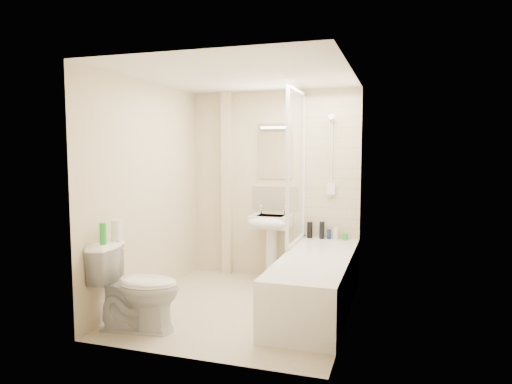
% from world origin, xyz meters
% --- Properties ---
extents(floor, '(2.50, 2.50, 0.00)m').
position_xyz_m(floor, '(0.00, 0.00, 0.00)').
color(floor, beige).
rests_on(floor, ground).
extents(wall_back, '(2.20, 0.02, 2.40)m').
position_xyz_m(wall_back, '(0.00, 1.25, 1.20)').
color(wall_back, beige).
rests_on(wall_back, ground).
extents(wall_left, '(0.02, 2.50, 2.40)m').
position_xyz_m(wall_left, '(-1.10, 0.00, 1.20)').
color(wall_left, beige).
rests_on(wall_left, ground).
extents(wall_right, '(0.02, 2.50, 2.40)m').
position_xyz_m(wall_right, '(1.10, 0.00, 1.20)').
color(wall_right, beige).
rests_on(wall_right, ground).
extents(ceiling, '(2.20, 2.50, 0.02)m').
position_xyz_m(ceiling, '(0.00, 0.00, 2.40)').
color(ceiling, white).
rests_on(ceiling, wall_back).
extents(tile_back, '(0.70, 0.01, 1.75)m').
position_xyz_m(tile_back, '(0.75, 1.24, 1.42)').
color(tile_back, beige).
rests_on(tile_back, wall_back).
extents(tile_right, '(0.01, 2.10, 1.75)m').
position_xyz_m(tile_right, '(1.09, 0.20, 1.42)').
color(tile_right, beige).
rests_on(tile_right, wall_right).
extents(pipe_boxing, '(0.12, 0.12, 2.40)m').
position_xyz_m(pipe_boxing, '(-0.62, 1.19, 1.20)').
color(pipe_boxing, beige).
rests_on(pipe_boxing, ground).
extents(splashback, '(0.60, 0.02, 0.30)m').
position_xyz_m(splashback, '(0.02, 1.24, 1.03)').
color(splashback, beige).
rests_on(splashback, wall_back).
extents(mirror, '(0.46, 0.01, 0.60)m').
position_xyz_m(mirror, '(0.02, 1.24, 1.58)').
color(mirror, white).
rests_on(mirror, wall_back).
extents(strip_light, '(0.42, 0.07, 0.07)m').
position_xyz_m(strip_light, '(0.02, 1.22, 1.95)').
color(strip_light, silver).
rests_on(strip_light, wall_back).
extents(bathtub, '(0.70, 2.10, 0.55)m').
position_xyz_m(bathtub, '(0.75, 0.20, 0.29)').
color(bathtub, white).
rests_on(bathtub, ground).
extents(shower_screen, '(0.04, 0.92, 1.80)m').
position_xyz_m(shower_screen, '(0.40, 0.80, 1.45)').
color(shower_screen, white).
rests_on(shower_screen, bathtub).
extents(shower_fixture, '(0.10, 0.16, 0.99)m').
position_xyz_m(shower_fixture, '(0.75, 1.19, 1.55)').
color(shower_fixture, white).
rests_on(shower_fixture, wall_back).
extents(pedestal_sink, '(0.49, 0.46, 0.95)m').
position_xyz_m(pedestal_sink, '(0.02, 1.01, 0.66)').
color(pedestal_sink, white).
rests_on(pedestal_sink, ground).
extents(bottle_black_a, '(0.07, 0.07, 0.20)m').
position_xyz_m(bottle_black_a, '(0.50, 1.16, 0.65)').
color(bottle_black_a, black).
rests_on(bottle_black_a, bathtub).
extents(bottle_black_b, '(0.06, 0.06, 0.21)m').
position_xyz_m(bottle_black_b, '(0.65, 1.16, 0.66)').
color(bottle_black_b, black).
rests_on(bottle_black_b, bathtub).
extents(bottle_blue, '(0.05, 0.05, 0.12)m').
position_xyz_m(bottle_blue, '(0.74, 1.16, 0.61)').
color(bottle_blue, navy).
rests_on(bottle_blue, bathtub).
extents(bottle_cream, '(0.06, 0.06, 0.15)m').
position_xyz_m(bottle_cream, '(0.82, 1.16, 0.62)').
color(bottle_cream, beige).
rests_on(bottle_cream, bathtub).
extents(bottle_green, '(0.07, 0.07, 0.08)m').
position_xyz_m(bottle_green, '(0.93, 1.16, 0.59)').
color(bottle_green, green).
rests_on(bottle_green, bathtub).
extents(toilet, '(0.64, 0.90, 0.80)m').
position_xyz_m(toilet, '(-0.72, -0.85, 0.40)').
color(toilet, white).
rests_on(toilet, ground).
extents(toilet_roll_lower, '(0.10, 0.10, 0.09)m').
position_xyz_m(toilet_roll_lower, '(-0.99, -0.76, 0.85)').
color(toilet_roll_lower, white).
rests_on(toilet_roll_lower, toilet).
extents(toilet_roll_upper, '(0.10, 0.10, 0.10)m').
position_xyz_m(toilet_roll_upper, '(-0.98, -0.77, 0.95)').
color(toilet_roll_upper, white).
rests_on(toilet_roll_upper, toilet_roll_lower).
extents(green_bottle, '(0.06, 0.06, 0.20)m').
position_xyz_m(green_bottle, '(-0.99, -0.97, 0.90)').
color(green_bottle, green).
rests_on(green_bottle, toilet).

